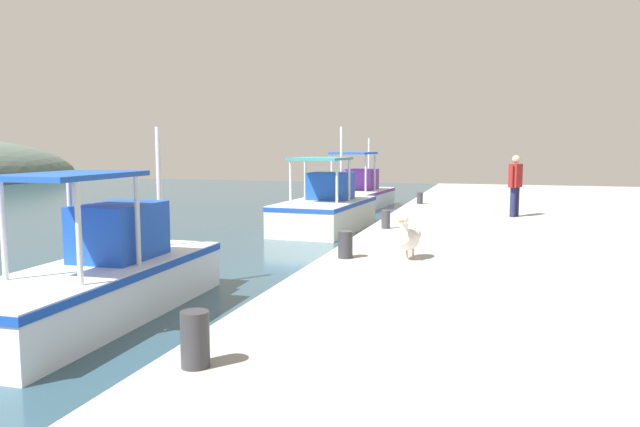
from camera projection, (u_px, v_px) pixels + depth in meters
The scene contains 10 objects.
quay_pier at pixel (592, 258), 13.03m from camera, with size 36.00×10.00×0.80m, color #9E9E99.
fishing_boat_nearest at pixel (100, 279), 9.89m from camera, with size 5.52×1.96×3.14m.
fishing_boat_second at pixel (325, 209), 20.05m from camera, with size 4.95×2.48×3.43m.
fishing_boat_third at pixel (357, 194), 27.08m from camera, with size 5.29×2.62×3.11m.
pelican at pixel (409, 237), 10.71m from camera, with size 0.97×0.47×0.82m.
fisherman_standing at pixel (515, 183), 16.92m from camera, with size 0.53×0.39×1.72m.
mooring_bollard_nearest at pixel (195, 339), 5.51m from camera, with size 0.26×0.26×0.52m, color #333338.
mooring_bollard_second at pixel (345, 245), 10.82m from camera, with size 0.26×0.26×0.48m, color #333338.
mooring_bollard_third at pixel (386, 219), 14.60m from camera, with size 0.21×0.21×0.45m, color #333338.
mooring_bollard_fourth at pixel (420, 198), 20.70m from camera, with size 0.20×0.20×0.39m, color #333338.
Camera 1 is at (-13.97, -3.06, 2.82)m, focal length 34.17 mm.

